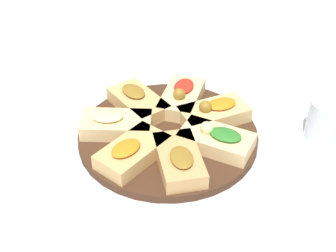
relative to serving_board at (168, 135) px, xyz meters
The scene contains 12 objects.
ground_plane 0.01m from the serving_board, ahead, with size 3.00×3.00×0.00m, color silver.
serving_board is the anchor object (origin of this frame).
focaccia_slice_0 0.11m from the serving_board, 91.46° to the right, with size 0.08×0.14×0.04m.
focaccia_slice_1 0.11m from the serving_board, 40.00° to the right, with size 0.16×0.15×0.04m.
focaccia_slice_2 0.11m from the serving_board, 12.85° to the left, with size 0.15×0.10×0.04m.
focaccia_slice_3 0.11m from the serving_board, 63.59° to the left, with size 0.13×0.16×0.04m.
focaccia_slice_4 0.11m from the serving_board, 115.87° to the left, with size 0.13×0.16×0.05m.
focaccia_slice_5 0.11m from the serving_board, 165.76° to the left, with size 0.15×0.11×0.05m.
focaccia_slice_6 0.11m from the serving_board, 144.30° to the right, with size 0.16×0.14×0.05m.
plate_left 0.39m from the serving_board, 169.06° to the right, with size 0.23×0.23×0.02m.
water_glass 0.32m from the serving_board, 143.56° to the left, with size 0.07×0.07×0.08m, color silver.
napkin_stack 0.38m from the serving_board, 73.37° to the right, with size 0.15×0.13×0.01m, color white.
Camera 1 is at (0.46, 0.59, 0.60)m, focal length 50.00 mm.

